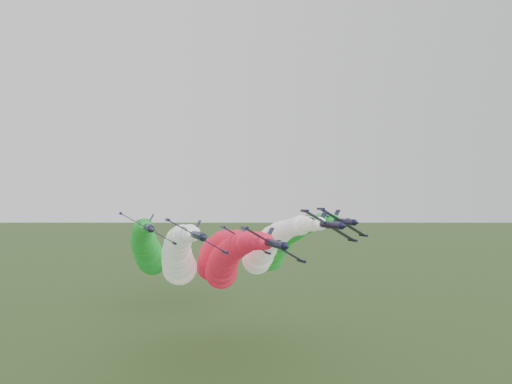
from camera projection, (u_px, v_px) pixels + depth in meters
jet_lead at (225, 262)px, 124.96m from camera, size 16.37×77.12×21.22m
jet_inner_left at (178, 257)px, 128.01m from camera, size 16.79×77.54×21.64m
jet_inner_right at (264, 249)px, 136.77m from camera, size 16.24×76.99×21.08m
jet_outer_left at (148, 251)px, 135.40m from camera, size 15.89×76.64×20.74m
jet_outer_right at (278, 246)px, 147.63m from camera, size 16.75×77.50×21.59m
jet_trail at (214, 257)px, 146.11m from camera, size 16.51×77.26×21.35m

